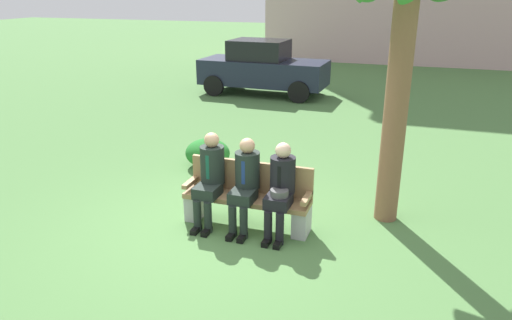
{
  "coord_description": "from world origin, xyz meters",
  "views": [
    {
      "loc": [
        2.49,
        -5.48,
        3.18
      ],
      "look_at": [
        0.39,
        0.64,
        0.85
      ],
      "focal_mm": 33.64,
      "sensor_mm": 36.0,
      "label": 1
    }
  ],
  "objects_px": {
    "seated_man_middle": "(245,180)",
    "shrub_near_bench": "(208,153)",
    "parked_car_near": "(263,68)",
    "park_bench": "(248,197)",
    "seated_man_right": "(281,185)",
    "palm_tree_tall": "(406,2)",
    "seated_man_left": "(210,174)"
  },
  "relations": [
    {
      "from": "seated_man_middle",
      "to": "parked_car_near",
      "type": "relative_size",
      "value": 0.33
    },
    {
      "from": "seated_man_right",
      "to": "seated_man_left",
      "type": "bearing_deg",
      "value": 179.46
    },
    {
      "from": "seated_man_left",
      "to": "seated_man_right",
      "type": "xyz_separation_m",
      "value": [
        1.02,
        -0.01,
        -0.02
      ]
    },
    {
      "from": "palm_tree_tall",
      "to": "parked_car_near",
      "type": "bearing_deg",
      "value": 120.03
    },
    {
      "from": "palm_tree_tall",
      "to": "parked_car_near",
      "type": "distance_m",
      "value": 9.05
    },
    {
      "from": "palm_tree_tall",
      "to": "seated_man_right",
      "type": "bearing_deg",
      "value": -142.92
    },
    {
      "from": "park_bench",
      "to": "seated_man_left",
      "type": "distance_m",
      "value": 0.62
    },
    {
      "from": "seated_man_left",
      "to": "parked_car_near",
      "type": "bearing_deg",
      "value": 103.4
    },
    {
      "from": "shrub_near_bench",
      "to": "parked_car_near",
      "type": "distance_m",
      "value": 6.63
    },
    {
      "from": "seated_man_right",
      "to": "shrub_near_bench",
      "type": "xyz_separation_m",
      "value": [
        -2.02,
        2.09,
        -0.45
      ]
    },
    {
      "from": "park_bench",
      "to": "seated_man_left",
      "type": "bearing_deg",
      "value": -166.61
    },
    {
      "from": "seated_man_right",
      "to": "parked_car_near",
      "type": "height_order",
      "value": "parked_car_near"
    },
    {
      "from": "seated_man_middle",
      "to": "shrub_near_bench",
      "type": "height_order",
      "value": "seated_man_middle"
    },
    {
      "from": "seated_man_middle",
      "to": "parked_car_near",
      "type": "xyz_separation_m",
      "value": [
        -2.57,
        8.6,
        0.12
      ]
    },
    {
      "from": "seated_man_middle",
      "to": "parked_car_near",
      "type": "height_order",
      "value": "parked_car_near"
    },
    {
      "from": "seated_man_left",
      "to": "seated_man_right",
      "type": "height_order",
      "value": "seated_man_left"
    },
    {
      "from": "park_bench",
      "to": "shrub_near_bench",
      "type": "height_order",
      "value": "park_bench"
    },
    {
      "from": "park_bench",
      "to": "parked_car_near",
      "type": "height_order",
      "value": "parked_car_near"
    },
    {
      "from": "seated_man_right",
      "to": "palm_tree_tall",
      "type": "bearing_deg",
      "value": 37.08
    },
    {
      "from": "park_bench",
      "to": "seated_man_right",
      "type": "xyz_separation_m",
      "value": [
        0.51,
        -0.13,
        0.3
      ]
    },
    {
      "from": "seated_man_left",
      "to": "parked_car_near",
      "type": "xyz_separation_m",
      "value": [
        -2.05,
        8.6,
        0.1
      ]
    },
    {
      "from": "seated_man_middle",
      "to": "parked_car_near",
      "type": "distance_m",
      "value": 8.98
    },
    {
      "from": "seated_man_left",
      "to": "palm_tree_tall",
      "type": "height_order",
      "value": "palm_tree_tall"
    },
    {
      "from": "seated_man_left",
      "to": "seated_man_right",
      "type": "relative_size",
      "value": 1.03
    },
    {
      "from": "seated_man_middle",
      "to": "seated_man_right",
      "type": "relative_size",
      "value": 1.01
    },
    {
      "from": "park_bench",
      "to": "parked_car_near",
      "type": "xyz_separation_m",
      "value": [
        -2.56,
        8.48,
        0.42
      ]
    },
    {
      "from": "seated_man_middle",
      "to": "shrub_near_bench",
      "type": "distance_m",
      "value": 2.62
    },
    {
      "from": "palm_tree_tall",
      "to": "seated_man_middle",
      "type": "bearing_deg",
      "value": -151.44
    },
    {
      "from": "seated_man_left",
      "to": "palm_tree_tall",
      "type": "relative_size",
      "value": 0.31
    },
    {
      "from": "parked_car_near",
      "to": "shrub_near_bench",
      "type": "bearing_deg",
      "value": -80.83
    },
    {
      "from": "park_bench",
      "to": "shrub_near_bench",
      "type": "relative_size",
      "value": 2.12
    },
    {
      "from": "seated_man_middle",
      "to": "seated_man_left",
      "type": "bearing_deg",
      "value": 179.71
    }
  ]
}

